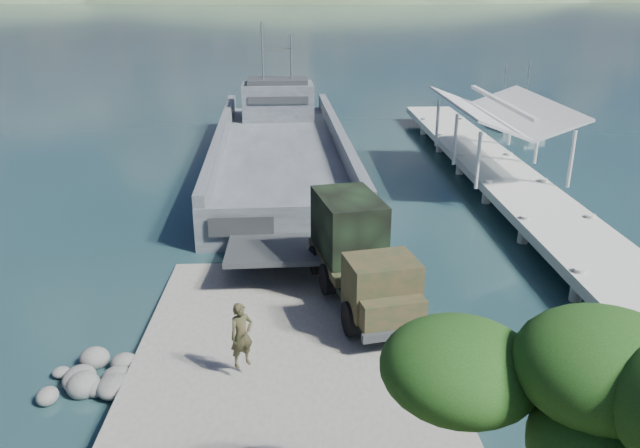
{
  "coord_description": "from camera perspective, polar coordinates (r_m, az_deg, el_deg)",
  "views": [
    {
      "loc": [
        0.21,
        -17.6,
        11.66
      ],
      "look_at": [
        1.32,
        6.0,
        2.67
      ],
      "focal_mm": 35.0,
      "sensor_mm": 36.0,
      "label": 1
    }
  ],
  "objects": [
    {
      "name": "boat_ramp",
      "position": [
        20.14,
        -2.91,
        -13.71
      ],
      "size": [
        10.0,
        18.0,
        0.5
      ],
      "primitive_type": "cube",
      "color": "slate",
      "rests_on": "ground"
    },
    {
      "name": "shoreline_rocks",
      "position": [
        22.46,
        -19.27,
        -11.76
      ],
      "size": [
        3.2,
        5.6,
        0.9
      ],
      "primitive_type": null,
      "color": "#545351",
      "rests_on": "ground"
    },
    {
      "name": "sailboat_near",
      "position": [
        56.41,
        18.07,
        8.23
      ],
      "size": [
        2.28,
        5.19,
        6.11
      ],
      "rotation": [
        0.0,
        0.0,
        0.17
      ],
      "color": "beige",
      "rests_on": "ground"
    },
    {
      "name": "landing_craft",
      "position": [
        42.64,
        -3.61,
        6.05
      ],
      "size": [
        9.38,
        33.67,
        9.93
      ],
      "rotation": [
        0.0,
        0.0,
        0.03
      ],
      "color": "#42474E",
      "rests_on": "ground"
    },
    {
      "name": "military_truck",
      "position": [
        23.58,
        3.52,
        -2.64
      ],
      "size": [
        3.81,
        8.02,
        3.58
      ],
      "rotation": [
        0.0,
        0.0,
        0.2
      ],
      "color": "black",
      "rests_on": "boat_ramp"
    },
    {
      "name": "sailboat_far",
      "position": [
        58.14,
        16.2,
        8.76
      ],
      "size": [
        1.85,
        4.9,
        5.83
      ],
      "rotation": [
        0.0,
        0.0,
        0.1
      ],
      "color": "beige",
      "rests_on": "ground"
    },
    {
      "name": "soldier",
      "position": [
        19.28,
        -7.14,
        -11.03
      ],
      "size": [
        0.9,
        0.82,
        2.07
      ],
      "primitive_type": "imported",
      "rotation": [
        0.0,
        0.0,
        0.57
      ],
      "color": "#22321C",
      "rests_on": "boat_ramp"
    },
    {
      "name": "ground",
      "position": [
        21.11,
        -2.9,
        -12.73
      ],
      "size": [
        1400.0,
        1400.0,
        0.0
      ],
      "primitive_type": "plane",
      "color": "#1C3A44",
      "rests_on": "ground"
    },
    {
      "name": "distant_headlands",
      "position": [
        579.85,
        2.37,
        19.67
      ],
      "size": [
        1000.0,
        240.0,
        48.0
      ],
      "primitive_type": null,
      "color": "#3D5233",
      "rests_on": "ground"
    },
    {
      "name": "pier",
      "position": [
        39.84,
        16.2,
        5.37
      ],
      "size": [
        6.4,
        44.0,
        6.1
      ],
      "color": "beige",
      "rests_on": "ground"
    }
  ]
}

